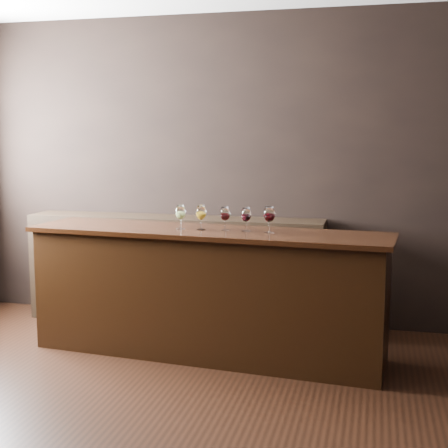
% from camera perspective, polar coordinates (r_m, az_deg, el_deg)
% --- Properties ---
extents(ground, '(5.00, 5.00, 0.00)m').
position_cam_1_polar(ground, '(3.96, -8.12, -17.57)').
color(ground, black).
rests_on(ground, ground).
extents(room_shell, '(5.02, 4.52, 2.81)m').
position_cam_1_polar(room_shell, '(3.78, -11.35, 9.44)').
color(room_shell, black).
rests_on(room_shell, ground).
extents(bar_counter, '(2.78, 0.83, 0.96)m').
position_cam_1_polar(bar_counter, '(4.90, -1.57, -6.51)').
color(bar_counter, black).
rests_on(bar_counter, ground).
extents(bar_top, '(2.87, 0.90, 0.04)m').
position_cam_1_polar(bar_top, '(4.80, -1.59, -0.75)').
color(bar_top, black).
rests_on(bar_top, bar_counter).
extents(back_bar_shelf, '(2.73, 0.40, 0.98)m').
position_cam_1_polar(back_bar_shelf, '(5.76, -4.56, -4.20)').
color(back_bar_shelf, black).
rests_on(back_bar_shelf, ground).
extents(glass_white, '(0.08, 0.08, 0.19)m').
position_cam_1_polar(glass_white, '(4.84, -4.00, 1.03)').
color(glass_white, white).
rests_on(glass_white, bar_top).
extents(glass_amber, '(0.08, 0.08, 0.19)m').
position_cam_1_polar(glass_amber, '(4.79, -2.12, 1.01)').
color(glass_amber, white).
rests_on(glass_amber, bar_top).
extents(glass_red_a, '(0.08, 0.08, 0.18)m').
position_cam_1_polar(glass_red_a, '(4.76, 0.10, 0.90)').
color(glass_red_a, white).
rests_on(glass_red_a, bar_top).
extents(glass_red_b, '(0.08, 0.08, 0.18)m').
position_cam_1_polar(glass_red_b, '(4.71, 2.02, 0.81)').
color(glass_red_b, white).
rests_on(glass_red_b, bar_top).
extents(glass_red_c, '(0.09, 0.09, 0.20)m').
position_cam_1_polar(glass_red_c, '(4.64, 4.17, 0.85)').
color(glass_red_c, white).
rests_on(glass_red_c, bar_top).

